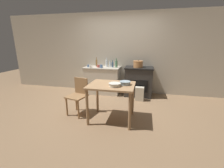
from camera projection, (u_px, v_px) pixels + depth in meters
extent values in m
plane|color=#896B4C|center=(108.00, 110.00, 3.74)|extent=(14.00, 14.00, 0.00)
cube|color=beige|center=(120.00, 54.00, 4.89)|extent=(8.00, 0.07, 2.55)
cube|color=beige|center=(102.00, 81.00, 4.92)|extent=(1.11, 0.58, 0.83)
cube|color=#B6AD9C|center=(102.00, 68.00, 4.81)|extent=(1.14, 0.61, 0.03)
cube|color=#2D2B28|center=(139.00, 82.00, 4.68)|extent=(0.81, 0.57, 0.86)
cube|color=black|center=(139.00, 68.00, 4.56)|extent=(0.85, 0.61, 0.04)
cube|color=black|center=(138.00, 86.00, 4.42)|extent=(0.57, 0.01, 0.36)
cube|color=#A87F56|center=(112.00, 85.00, 3.08)|extent=(0.94, 0.75, 0.03)
cylinder|color=#97724E|center=(87.00, 108.00, 2.97)|extent=(0.06, 0.06, 0.76)
cylinder|color=#97724E|center=(130.00, 112.00, 2.79)|extent=(0.06, 0.06, 0.76)
cylinder|color=#97724E|center=(97.00, 96.00, 3.58)|extent=(0.06, 0.06, 0.76)
cylinder|color=#97724E|center=(133.00, 99.00, 3.41)|extent=(0.06, 0.06, 0.76)
cube|color=#997047|center=(77.00, 96.00, 3.41)|extent=(0.48, 0.48, 0.03)
cube|color=#997047|center=(81.00, 86.00, 3.51)|extent=(0.36, 0.12, 0.38)
cylinder|color=#997047|center=(67.00, 107.00, 3.40)|extent=(0.04, 0.04, 0.43)
cylinder|color=#997047|center=(78.00, 110.00, 3.26)|extent=(0.04, 0.04, 0.43)
cylinder|color=#997047|center=(76.00, 102.00, 3.68)|extent=(0.04, 0.04, 0.43)
cylinder|color=#997047|center=(87.00, 104.00, 3.54)|extent=(0.04, 0.04, 0.43)
cube|color=beige|center=(139.00, 94.00, 4.31)|extent=(0.25, 0.17, 0.40)
cylinder|color=#B77A47|center=(138.00, 64.00, 4.48)|extent=(0.28, 0.28, 0.18)
cylinder|color=#B77A47|center=(138.00, 61.00, 4.45)|extent=(0.29, 0.29, 0.02)
sphere|color=black|center=(138.00, 60.00, 4.44)|extent=(0.02, 0.02, 0.02)
cylinder|color=silver|center=(115.00, 85.00, 2.94)|extent=(0.22, 0.22, 0.07)
cylinder|color=beige|center=(115.00, 83.00, 2.93)|extent=(0.24, 0.24, 0.01)
cylinder|color=#93A8B2|center=(125.00, 83.00, 3.05)|extent=(0.21, 0.21, 0.07)
cylinder|color=#8597A0|center=(125.00, 82.00, 3.04)|extent=(0.23, 0.23, 0.01)
cylinder|color=olive|center=(97.00, 63.00, 4.94)|extent=(0.06, 0.06, 0.21)
cylinder|color=olive|center=(96.00, 59.00, 4.90)|extent=(0.02, 0.02, 0.08)
cylinder|color=#3D5675|center=(113.00, 65.00, 4.75)|extent=(0.06, 0.06, 0.16)
cylinder|color=#3D5675|center=(113.00, 61.00, 4.72)|extent=(0.02, 0.02, 0.06)
cylinder|color=silver|center=(107.00, 63.00, 4.91)|extent=(0.08, 0.08, 0.20)
cylinder|color=silver|center=(107.00, 59.00, 4.87)|extent=(0.03, 0.03, 0.08)
cylinder|color=#517F5B|center=(116.00, 64.00, 4.73)|extent=(0.08, 0.08, 0.20)
cylinder|color=#517F5B|center=(116.00, 60.00, 4.69)|extent=(0.03, 0.03, 0.08)
cylinder|color=silver|center=(110.00, 64.00, 4.87)|extent=(0.06, 0.06, 0.16)
cylinder|color=silver|center=(110.00, 61.00, 4.84)|extent=(0.02, 0.02, 0.06)
cylinder|color=#4C6B99|center=(88.00, 66.00, 4.80)|extent=(0.07, 0.07, 0.08)
cylinder|color=silver|center=(90.00, 66.00, 4.68)|extent=(0.07, 0.07, 0.08)
cylinder|color=#B74C42|center=(98.00, 66.00, 4.74)|extent=(0.09, 0.09, 0.08)
cylinder|color=#4C6B99|center=(101.00, 66.00, 4.66)|extent=(0.09, 0.09, 0.09)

